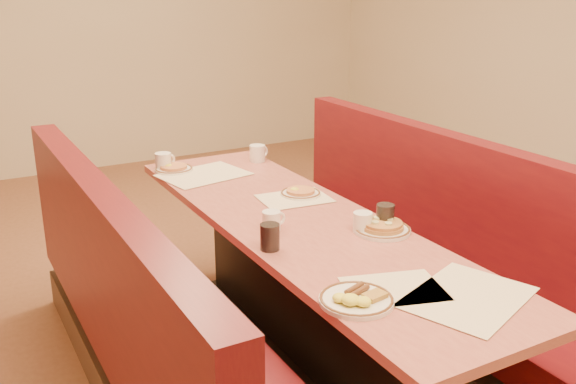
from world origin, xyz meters
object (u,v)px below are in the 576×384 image
pancake_plate (382,228)px  coffee_mug_d (164,161)px  diner_table (301,294)px  booth_right (421,265)px  coffee_mug_b (272,220)px  soda_tumbler_near (270,237)px  eggs_plate (356,299)px  soda_tumbler_mid (385,216)px  coffee_mug_a (363,222)px  booth_left (152,337)px  coffee_mug_c (258,153)px

pancake_plate → coffee_mug_d: 1.48m
diner_table → booth_right: 0.73m
coffee_mug_b → soda_tumbler_near: 0.22m
eggs_plate → soda_tumbler_near: bearing=94.4°
coffee_mug_b → soda_tumbler_near: (-0.11, -0.19, 0.01)m
diner_table → eggs_plate: size_ratio=9.73×
diner_table → soda_tumbler_near: 0.56m
diner_table → soda_tumbler_mid: (0.28, -0.26, 0.43)m
diner_table → coffee_mug_a: bearing=-56.4°
booth_left → coffee_mug_c: size_ratio=19.13×
booth_left → coffee_mug_c: bearing=44.7°
coffee_mug_b → soda_tumbler_mid: soda_tumbler_mid is taller
coffee_mug_a → coffee_mug_c: 1.25m
pancake_plate → soda_tumbler_near: soda_tumbler_near is taller
eggs_plate → coffee_mug_a: (0.40, 0.52, 0.03)m
diner_table → coffee_mug_b: (-0.17, -0.04, 0.42)m
booth_left → coffee_mug_a: bearing=-15.4°
diner_table → pancake_plate: (0.24, -0.29, 0.39)m
booth_right → coffee_mug_c: booth_right is taller
coffee_mug_b → coffee_mug_d: coffee_mug_d is taller
coffee_mug_c → eggs_plate: bearing=-122.1°
coffee_mug_b → pancake_plate: bearing=-38.5°
eggs_plate → coffee_mug_a: 0.66m
booth_left → soda_tumbler_near: booth_left is taller
coffee_mug_a → eggs_plate: bearing=-144.3°
booth_right → pancake_plate: bearing=-149.7°
booth_right → pancake_plate: (-0.50, -0.29, 0.41)m
booth_right → coffee_mug_a: booth_right is taller
diner_table → coffee_mug_a: size_ratio=21.58×
eggs_plate → coffee_mug_c: size_ratio=1.97×
eggs_plate → coffee_mug_a: coffee_mug_a is taller
coffee_mug_d → eggs_plate: bearing=-107.7°
coffee_mug_b → soda_tumbler_near: size_ratio=1.04×
coffee_mug_c → coffee_mug_b: bearing=-129.3°
booth_right → coffee_mug_c: bearing=114.4°
booth_right → soda_tumbler_mid: size_ratio=22.80×
diner_table → eggs_plate: bearing=-107.1°
booth_right → soda_tumbler_mid: (-0.46, -0.26, 0.44)m
coffee_mug_d → soda_tumbler_near: size_ratio=1.17×
booth_right → pancake_plate: size_ratio=10.07×
coffee_mug_a → coffee_mug_d: (-0.44, 1.35, 0.01)m
diner_table → coffee_mug_c: size_ratio=19.13×
booth_right → coffee_mug_d: size_ratio=19.41×
booth_right → soda_tumbler_near: bearing=-167.6°
booth_right → eggs_plate: booth_right is taller
booth_left → coffee_mug_a: 1.03m
coffee_mug_d → booth_right: bearing=-66.5°
coffee_mug_b → soda_tumbler_mid: (0.45, -0.22, 0.01)m
coffee_mug_a → booth_left: bearing=147.8°
booth_right → coffee_mug_d: booth_right is taller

